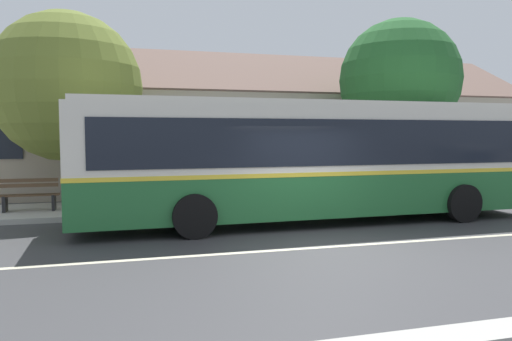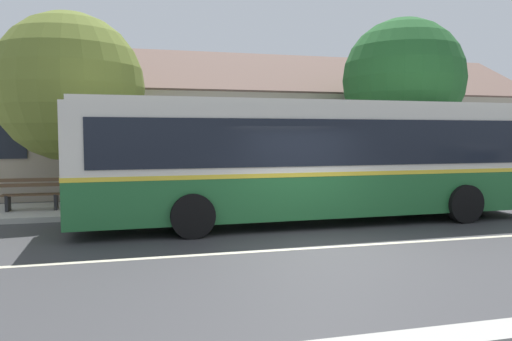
# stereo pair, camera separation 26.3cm
# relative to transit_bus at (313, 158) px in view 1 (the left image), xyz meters

# --- Properties ---
(ground_plane) EXTENTS (300.00, 300.00, 0.00)m
(ground_plane) POSITION_rel_transit_bus_xyz_m (-0.80, -2.90, -1.69)
(ground_plane) COLOR #38383A
(sidewalk_far) EXTENTS (60.00, 3.00, 0.15)m
(sidewalk_far) POSITION_rel_transit_bus_xyz_m (-0.80, 3.10, -1.61)
(sidewalk_far) COLOR #ADAAA3
(sidewalk_far) RESTS_ON ground
(curb_near) EXTENTS (60.00, 0.50, 0.12)m
(curb_near) POSITION_rel_transit_bus_xyz_m (-0.80, -7.65, -1.63)
(curb_near) COLOR #ADAAA3
(curb_near) RESTS_ON ground
(lane_divider_stripe) EXTENTS (60.00, 0.16, 0.01)m
(lane_divider_stripe) POSITION_rel_transit_bus_xyz_m (-0.80, -2.90, -1.68)
(lane_divider_stripe) COLOR beige
(lane_divider_stripe) RESTS_ON ground
(community_building) EXTENTS (25.72, 8.61, 7.03)m
(community_building) POSITION_rel_transit_bus_xyz_m (0.29, 10.24, 0.39)
(community_building) COLOR tan
(community_building) RESTS_ON ground
(transit_bus) EXTENTS (12.30, 2.94, 3.13)m
(transit_bus) POSITION_rel_transit_bus_xyz_m (0.00, 0.00, 0.00)
(transit_bus) COLOR #236633
(transit_bus) RESTS_ON ground
(bench_by_building) EXTENTS (1.59, 0.51, 0.94)m
(bench_by_building) POSITION_rel_transit_bus_xyz_m (-7.33, 2.90, -1.12)
(bench_by_building) COLOR brown
(bench_by_building) RESTS_ON sidewalk_far
(bench_down_street) EXTENTS (1.74, 0.51, 0.94)m
(bench_down_street) POSITION_rel_transit_bus_xyz_m (-3.11, 2.63, -1.12)
(bench_down_street) COLOR brown
(bench_down_street) RESTS_ON sidewalk_far
(street_tree_primary) EXTENTS (4.36, 4.36, 6.46)m
(street_tree_primary) POSITION_rel_transit_bus_xyz_m (5.04, 3.94, 2.44)
(street_tree_primary) COLOR #4C3828
(street_tree_primary) RESTS_ON ground
(street_tree_secondary) EXTENTS (4.52, 4.52, 6.00)m
(street_tree_secondary) POSITION_rel_transit_bus_xyz_m (-6.37, 4.08, 2.05)
(street_tree_secondary) COLOR #4C3828
(street_tree_secondary) RESTS_ON ground
(bus_stop_sign) EXTENTS (0.36, 0.07, 2.40)m
(bus_stop_sign) POSITION_rel_transit_bus_xyz_m (5.76, 2.09, -0.05)
(bus_stop_sign) COLOR gray
(bus_stop_sign) RESTS_ON sidewalk_far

